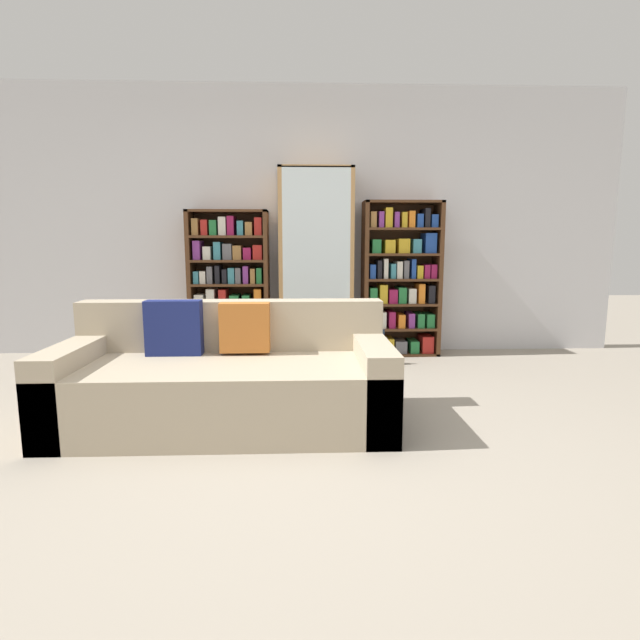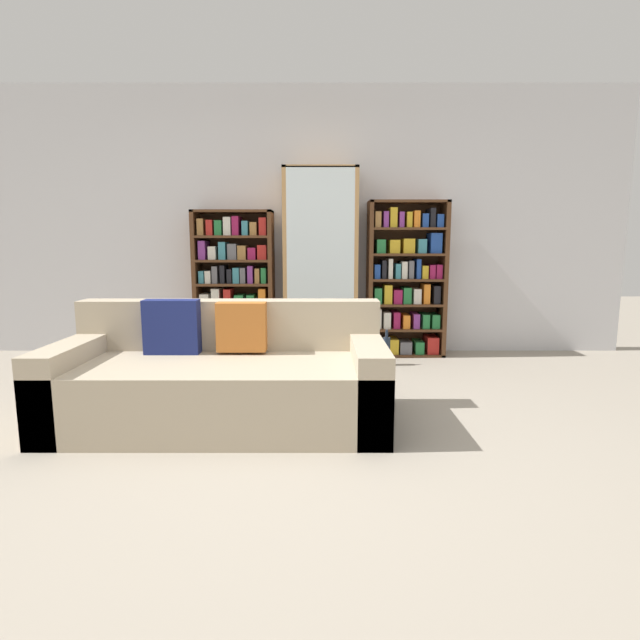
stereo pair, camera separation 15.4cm
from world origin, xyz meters
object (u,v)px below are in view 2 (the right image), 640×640
at_px(couch, 222,380).
at_px(bookshelf_left, 234,285).
at_px(wine_bottle, 386,351).
at_px(display_cabinet, 320,264).
at_px(bookshelf_right, 405,281).

height_order(couch, bookshelf_left, bookshelf_left).
bearing_deg(bookshelf_left, couch, -82.87).
relative_size(bookshelf_left, wine_bottle, 4.32).
xyz_separation_m(couch, wine_bottle, (1.25, 1.48, -0.13)).
bearing_deg(display_cabinet, bookshelf_right, 1.11).
xyz_separation_m(display_cabinet, bookshelf_right, (0.86, 0.02, -0.18)).
distance_m(couch, display_cabinet, 2.13).
bearing_deg(couch, display_cabinet, 71.86).
distance_m(couch, bookshelf_left, 2.00).
distance_m(display_cabinet, wine_bottle, 1.10).
height_order(bookshelf_left, wine_bottle, bookshelf_left).
bearing_deg(couch, wine_bottle, 49.83).
height_order(couch, display_cabinet, display_cabinet).
distance_m(bookshelf_right, wine_bottle, 0.81).
xyz_separation_m(bookshelf_left, wine_bottle, (1.49, -0.46, -0.58)).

